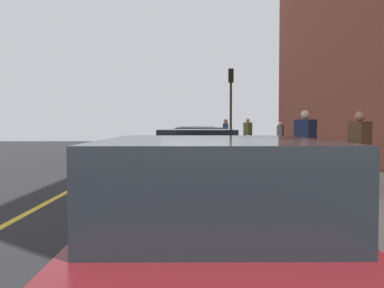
{
  "coord_description": "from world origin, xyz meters",
  "views": [
    {
      "loc": [
        -14.84,
        0.15,
        1.62
      ],
      "look_at": [
        -2.28,
        0.22,
        1.07
      ],
      "focal_mm": 41.95,
      "sensor_mm": 36.0,
      "label": 1
    }
  ],
  "objects_px": {
    "pedestrian_brown_coat": "(360,147)",
    "traffic_light_pole": "(231,96)",
    "rolling_suitcase": "(251,144)",
    "parked_car_maroon": "(211,233)",
    "pedestrian_blue_coat": "(226,134)",
    "pedestrian_olive_coat": "(248,133)",
    "pedestrian_grey_coat": "(280,135)",
    "parked_car_navy": "(199,163)",
    "pedestrian_navy_coat": "(305,144)",
    "parked_car_charcoal": "(198,148)",
    "parked_car_black": "(197,142)"
  },
  "relations": [
    {
      "from": "parked_car_maroon",
      "to": "parked_car_navy",
      "type": "distance_m",
      "value": 6.42
    },
    {
      "from": "pedestrian_brown_coat",
      "to": "traffic_light_pole",
      "type": "relative_size",
      "value": 0.41
    },
    {
      "from": "pedestrian_grey_coat",
      "to": "rolling_suitcase",
      "type": "relative_size",
      "value": 1.72
    },
    {
      "from": "parked_car_black",
      "to": "traffic_light_pole",
      "type": "xyz_separation_m",
      "value": [
        1.5,
        -1.73,
        2.31
      ]
    },
    {
      "from": "pedestrian_navy_coat",
      "to": "pedestrian_brown_coat",
      "type": "relative_size",
      "value": 1.04
    },
    {
      "from": "parked_car_maroon",
      "to": "pedestrian_blue_coat",
      "type": "xyz_separation_m",
      "value": [
        21.08,
        -1.59,
        0.33
      ]
    },
    {
      "from": "pedestrian_blue_coat",
      "to": "traffic_light_pole",
      "type": "bearing_deg",
      "value": -174.2
    },
    {
      "from": "parked_car_charcoal",
      "to": "pedestrian_grey_coat",
      "type": "distance_m",
      "value": 9.87
    },
    {
      "from": "pedestrian_blue_coat",
      "to": "pedestrian_brown_coat",
      "type": "xyz_separation_m",
      "value": [
        -14.25,
        -2.1,
        0.01
      ]
    },
    {
      "from": "parked_car_black",
      "to": "traffic_light_pole",
      "type": "bearing_deg",
      "value": -49.07
    },
    {
      "from": "pedestrian_grey_coat",
      "to": "traffic_light_pole",
      "type": "relative_size",
      "value": 0.38
    },
    {
      "from": "pedestrian_blue_coat",
      "to": "parked_car_maroon",
      "type": "bearing_deg",
      "value": 175.68
    },
    {
      "from": "parked_car_navy",
      "to": "rolling_suitcase",
      "type": "bearing_deg",
      "value": -11.2
    },
    {
      "from": "pedestrian_grey_coat",
      "to": "parked_car_navy",
      "type": "bearing_deg",
      "value": 162.54
    },
    {
      "from": "parked_car_navy",
      "to": "traffic_light_pole",
      "type": "xyz_separation_m",
      "value": [
        13.12,
        -1.78,
        2.31
      ]
    },
    {
      "from": "pedestrian_brown_coat",
      "to": "traffic_light_pole",
      "type": "height_order",
      "value": "traffic_light_pole"
    },
    {
      "from": "parked_car_black",
      "to": "pedestrian_olive_coat",
      "type": "distance_m",
      "value": 5.72
    },
    {
      "from": "parked_car_maroon",
      "to": "pedestrian_grey_coat",
      "type": "xyz_separation_m",
      "value": [
        21.28,
        -4.64,
        0.26
      ]
    },
    {
      "from": "parked_car_charcoal",
      "to": "traffic_light_pole",
      "type": "xyz_separation_m",
      "value": [
        6.97,
        -1.74,
        2.31
      ]
    },
    {
      "from": "parked_car_maroon",
      "to": "pedestrian_grey_coat",
      "type": "height_order",
      "value": "pedestrian_grey_coat"
    },
    {
      "from": "pedestrian_olive_coat",
      "to": "pedestrian_grey_coat",
      "type": "height_order",
      "value": "pedestrian_olive_coat"
    },
    {
      "from": "pedestrian_brown_coat",
      "to": "traffic_light_pole",
      "type": "xyz_separation_m",
      "value": [
        12.72,
        1.94,
        1.98
      ]
    },
    {
      "from": "parked_car_navy",
      "to": "traffic_light_pole",
      "type": "height_order",
      "value": "traffic_light_pole"
    },
    {
      "from": "pedestrian_grey_coat",
      "to": "rolling_suitcase",
      "type": "height_order",
      "value": "pedestrian_grey_coat"
    },
    {
      "from": "parked_car_black",
      "to": "rolling_suitcase",
      "type": "bearing_deg",
      "value": -35.06
    },
    {
      "from": "parked_car_navy",
      "to": "parked_car_charcoal",
      "type": "height_order",
      "value": "same"
    },
    {
      "from": "pedestrian_blue_coat",
      "to": "parked_car_navy",
      "type": "bearing_deg",
      "value": 173.67
    },
    {
      "from": "parked_car_charcoal",
      "to": "rolling_suitcase",
      "type": "distance_m",
      "value": 10.43
    },
    {
      "from": "pedestrian_olive_coat",
      "to": "pedestrian_brown_coat",
      "type": "xyz_separation_m",
      "value": [
        -16.07,
        -0.66,
        -0.03
      ]
    },
    {
      "from": "parked_car_navy",
      "to": "pedestrian_brown_coat",
      "type": "xyz_separation_m",
      "value": [
        0.4,
        -3.73,
        0.34
      ]
    },
    {
      "from": "pedestrian_brown_coat",
      "to": "pedestrian_grey_coat",
      "type": "bearing_deg",
      "value": -3.75
    },
    {
      "from": "parked_car_maroon",
      "to": "parked_car_black",
      "type": "height_order",
      "value": "same"
    },
    {
      "from": "parked_car_black",
      "to": "pedestrian_navy_coat",
      "type": "bearing_deg",
      "value": -164.92
    },
    {
      "from": "rolling_suitcase",
      "to": "pedestrian_brown_coat",
      "type": "bearing_deg",
      "value": -178.02
    },
    {
      "from": "pedestrian_navy_coat",
      "to": "rolling_suitcase",
      "type": "bearing_deg",
      "value": -1.68
    },
    {
      "from": "pedestrian_navy_coat",
      "to": "pedestrian_blue_coat",
      "type": "bearing_deg",
      "value": 4.95
    },
    {
      "from": "traffic_light_pole",
      "to": "pedestrian_blue_coat",
      "type": "bearing_deg",
      "value": 5.8
    },
    {
      "from": "parked_car_black",
      "to": "pedestrian_olive_coat",
      "type": "height_order",
      "value": "pedestrian_olive_coat"
    },
    {
      "from": "pedestrian_grey_coat",
      "to": "pedestrian_brown_coat",
      "type": "bearing_deg",
      "value": 176.25
    },
    {
      "from": "parked_car_navy",
      "to": "pedestrian_grey_coat",
      "type": "relative_size",
      "value": 2.7
    },
    {
      "from": "pedestrian_olive_coat",
      "to": "pedestrian_grey_coat",
      "type": "distance_m",
      "value": 2.28
    },
    {
      "from": "parked_car_maroon",
      "to": "pedestrian_blue_coat",
      "type": "bearing_deg",
      "value": -4.32
    },
    {
      "from": "pedestrian_blue_coat",
      "to": "pedestrian_brown_coat",
      "type": "height_order",
      "value": "pedestrian_brown_coat"
    },
    {
      "from": "pedestrian_olive_coat",
      "to": "parked_car_navy",
      "type": "bearing_deg",
      "value": 169.47
    },
    {
      "from": "parked_car_charcoal",
      "to": "pedestrian_olive_coat",
      "type": "distance_m",
      "value": 10.76
    },
    {
      "from": "pedestrian_olive_coat",
      "to": "pedestrian_grey_coat",
      "type": "bearing_deg",
      "value": -135.04
    },
    {
      "from": "pedestrian_blue_coat",
      "to": "pedestrian_navy_coat",
      "type": "relative_size",
      "value": 0.96
    },
    {
      "from": "pedestrian_olive_coat",
      "to": "pedestrian_blue_coat",
      "type": "height_order",
      "value": "pedestrian_olive_coat"
    },
    {
      "from": "parked_car_navy",
      "to": "rolling_suitcase",
      "type": "height_order",
      "value": "parked_car_navy"
    },
    {
      "from": "parked_car_navy",
      "to": "traffic_light_pole",
      "type": "distance_m",
      "value": 13.44
    }
  ]
}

